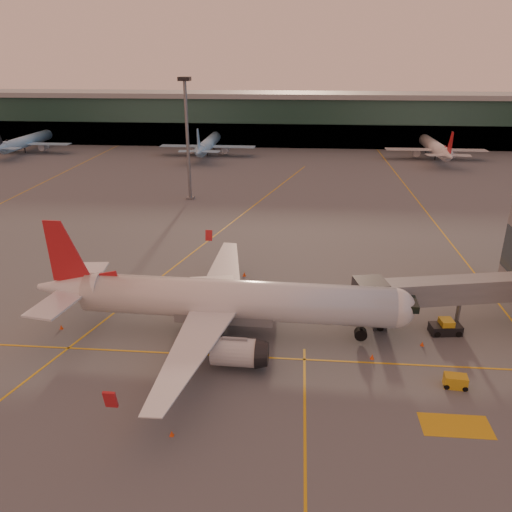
# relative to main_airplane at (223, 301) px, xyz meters

# --- Properties ---
(ground) EXTENTS (600.00, 600.00, 0.00)m
(ground) POSITION_rel_main_airplane_xyz_m (4.19, -9.52, -4.21)
(ground) COLOR #4C4F54
(ground) RESTS_ON ground
(taxi_markings) EXTENTS (100.12, 173.00, 0.01)m
(taxi_markings) POSITION_rel_main_airplane_xyz_m (-3.13, 34.97, -4.20)
(taxi_markings) COLOR gold
(taxi_markings) RESTS_ON ground
(terminal) EXTENTS (400.00, 20.00, 17.60)m
(terminal) POSITION_rel_main_airplane_xyz_m (4.19, 132.27, 4.55)
(terminal) COLOR #19382D
(terminal) RESTS_ON ground
(mast_west_near) EXTENTS (2.40, 2.40, 25.60)m
(mast_west_near) POSITION_rel_main_airplane_xyz_m (-15.81, 56.48, 10.66)
(mast_west_near) COLOR slate
(mast_west_near) RESTS_ON ground
(distant_aircraft_row) EXTENTS (290.00, 34.00, 13.00)m
(distant_aircraft_row) POSITION_rel_main_airplane_xyz_m (-16.81, 108.48, -4.21)
(distant_aircraft_row) COLOR #85B7DF
(distant_aircraft_row) RESTS_ON ground
(main_airplane) EXTENTS (42.85, 38.54, 12.95)m
(main_airplane) POSITION_rel_main_airplane_xyz_m (0.00, 0.00, 0.00)
(main_airplane) COLOR silver
(main_airplane) RESTS_ON ground
(jet_bridge) EXTENTS (25.94, 8.32, 6.24)m
(jet_bridge) POSITION_rel_main_airplane_xyz_m (28.52, 4.53, 0.19)
(jet_bridge) COLOR slate
(jet_bridge) RESTS_ON ground
(catering_truck) EXTENTS (5.75, 3.35, 4.19)m
(catering_truck) POSITION_rel_main_airplane_xyz_m (-2.17, 5.45, -1.83)
(catering_truck) COLOR red
(catering_truck) RESTS_ON ground
(gpu_cart) EXTENTS (2.28, 1.50, 1.27)m
(gpu_cart) POSITION_rel_main_airplane_xyz_m (23.63, -7.93, -3.59)
(gpu_cart) COLOR gold
(gpu_cart) RESTS_ON ground
(pushback_tug) EXTENTS (3.66, 2.26, 1.79)m
(pushback_tug) POSITION_rel_main_airplane_xyz_m (25.32, 2.21, -3.48)
(pushback_tug) COLOR black
(pushback_tug) RESTS_ON ground
(cone_nose) EXTENTS (0.40, 0.40, 0.51)m
(cone_nose) POSITION_rel_main_airplane_xyz_m (22.13, -0.69, -3.96)
(cone_nose) COLOR #F6460C
(cone_nose) RESTS_ON ground
(cone_tail) EXTENTS (0.41, 0.41, 0.53)m
(cone_tail) POSITION_rel_main_airplane_xyz_m (-19.12, -0.61, -3.95)
(cone_tail) COLOR #F6460C
(cone_tail) RESTS_ON ground
(cone_wing_right) EXTENTS (0.39, 0.39, 0.50)m
(cone_wing_right) POSITION_rel_main_airplane_xyz_m (-1.99, -16.82, -3.97)
(cone_wing_right) COLOR #F6460C
(cone_wing_right) RESTS_ON ground
(cone_wing_left) EXTENTS (0.49, 0.49, 0.63)m
(cone_wing_left) POSITION_rel_main_airplane_xyz_m (0.59, 16.15, -3.90)
(cone_wing_left) COLOR #F6460C
(cone_wing_left) RESTS_ON ground
(cone_fwd) EXTENTS (0.44, 0.44, 0.56)m
(cone_fwd) POSITION_rel_main_airplane_xyz_m (16.30, -3.77, -3.94)
(cone_fwd) COLOR #F6460C
(cone_fwd) RESTS_ON ground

